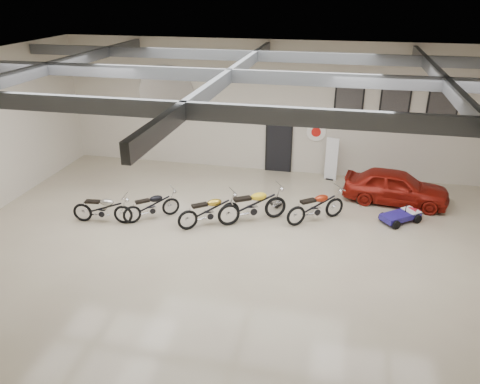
% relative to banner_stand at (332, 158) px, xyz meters
% --- Properties ---
extents(floor, '(16.00, 12.00, 0.01)m').
position_rel_banner_stand_xyz_m(floor, '(-2.56, -5.50, -0.86)').
color(floor, '#B3A989').
rests_on(floor, ground).
extents(ceiling, '(16.00, 12.00, 0.01)m').
position_rel_banner_stand_xyz_m(ceiling, '(-2.56, -5.50, 4.14)').
color(ceiling, slate).
rests_on(ceiling, back_wall).
extents(back_wall, '(16.00, 0.02, 5.00)m').
position_rel_banner_stand_xyz_m(back_wall, '(-2.56, 0.50, 1.64)').
color(back_wall, beige).
rests_on(back_wall, floor).
extents(ceiling_beams, '(15.80, 11.80, 0.32)m').
position_rel_banner_stand_xyz_m(ceiling_beams, '(-2.56, -5.50, 3.89)').
color(ceiling_beams, '#505357').
rests_on(ceiling_beams, ceiling).
extents(door, '(0.92, 0.08, 2.10)m').
position_rel_banner_stand_xyz_m(door, '(-2.06, 0.45, 0.19)').
color(door, black).
rests_on(door, back_wall).
extents(logo_plaque, '(2.30, 0.06, 1.16)m').
position_rel_banner_stand_xyz_m(logo_plaque, '(-6.56, 0.45, 1.94)').
color(logo_plaque, silver).
rests_on(logo_plaque, back_wall).
extents(poster_left, '(1.05, 0.08, 1.35)m').
position_rel_banner_stand_xyz_m(poster_left, '(0.44, 0.46, 2.24)').
color(poster_left, black).
rests_on(poster_left, back_wall).
extents(poster_mid, '(1.05, 0.08, 1.35)m').
position_rel_banner_stand_xyz_m(poster_mid, '(2.04, 0.46, 2.24)').
color(poster_mid, black).
rests_on(poster_mid, back_wall).
extents(poster_right, '(1.05, 0.08, 1.35)m').
position_rel_banner_stand_xyz_m(poster_right, '(3.64, 0.46, 2.24)').
color(poster_right, black).
rests_on(poster_right, back_wall).
extents(oil_sign, '(0.72, 0.10, 0.72)m').
position_rel_banner_stand_xyz_m(oil_sign, '(-0.66, 0.45, 0.84)').
color(oil_sign, white).
rests_on(oil_sign, back_wall).
extents(banner_stand, '(0.50, 0.30, 1.72)m').
position_rel_banner_stand_xyz_m(banner_stand, '(0.00, 0.00, 0.00)').
color(banner_stand, white).
rests_on(banner_stand, floor).
extents(motorcycle_silver, '(1.92, 0.78, 0.97)m').
position_rel_banner_stand_xyz_m(motorcycle_silver, '(-6.74, -5.07, -0.37)').
color(motorcycle_silver, silver).
rests_on(motorcycle_silver, floor).
extents(motorcycle_black, '(1.74, 1.57, 0.93)m').
position_rel_banner_stand_xyz_m(motorcycle_black, '(-5.35, -4.52, -0.39)').
color(motorcycle_black, silver).
rests_on(motorcycle_black, floor).
extents(motorcycle_gold, '(1.95, 1.66, 1.02)m').
position_rel_banner_stand_xyz_m(motorcycle_gold, '(-3.47, -4.54, -0.35)').
color(motorcycle_gold, silver).
rests_on(motorcycle_gold, floor).
extents(motorcycle_yellow, '(2.24, 1.75, 1.15)m').
position_rel_banner_stand_xyz_m(motorcycle_yellow, '(-2.23, -4.01, -0.28)').
color(motorcycle_yellow, silver).
rests_on(motorcycle_yellow, floor).
extents(motorcycle_red, '(1.98, 1.72, 1.05)m').
position_rel_banner_stand_xyz_m(motorcycle_red, '(-0.31, -3.57, -0.33)').
color(motorcycle_red, silver).
rests_on(motorcycle_red, floor).
extents(go_kart, '(1.64, 1.51, 0.56)m').
position_rel_banner_stand_xyz_m(go_kart, '(2.38, -2.97, -0.58)').
color(go_kart, navy).
rests_on(go_kart, floor).
extents(vintage_car, '(1.81, 3.57, 1.17)m').
position_rel_banner_stand_xyz_m(vintage_car, '(2.21, -1.61, -0.28)').
color(vintage_car, maroon).
rests_on(vintage_car, floor).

